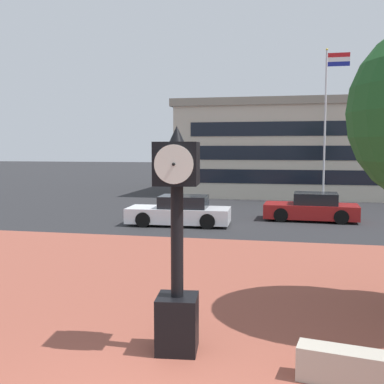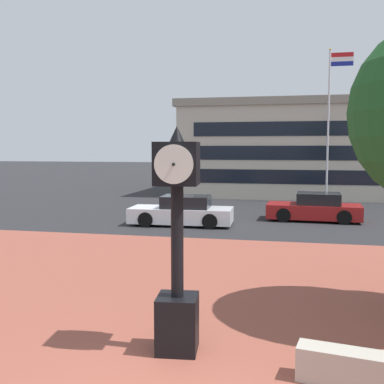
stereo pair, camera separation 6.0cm
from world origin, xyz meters
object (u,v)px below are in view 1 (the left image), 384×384
car_street_mid (180,212)px  car_street_far (312,208)px  flagpole_primary (327,117)px  street_clock (177,248)px  civic_building (346,149)px

car_street_mid → car_street_far: same height
car_street_far → flagpole_primary: 8.56m
street_clock → car_street_far: size_ratio=0.86×
car_street_mid → car_street_far: (5.65, 2.47, -0.00)m
street_clock → civic_building: 30.63m
car_street_mid → flagpole_primary: size_ratio=0.49×
street_clock → flagpole_primary: 22.37m
flagpole_primary → civic_building: (2.08, 8.25, -1.91)m
civic_building → street_clock: bearing=-101.4°
street_clock → civic_building: civic_building is taller
street_clock → civic_building: bearing=72.6°
street_clock → car_street_far: 14.94m
street_clock → car_street_mid: (-2.81, 12.15, -1.14)m
street_clock → car_street_mid: street_clock is taller
flagpole_primary → civic_building: 8.72m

